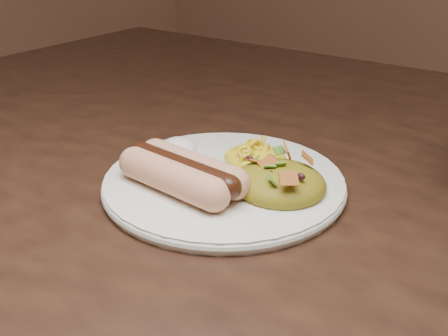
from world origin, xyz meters
The scene contains 7 objects.
table centered at (0.00, 0.00, 0.66)m, with size 1.60×0.90×0.75m.
plate centered at (-0.08, -0.16, 0.76)m, with size 0.25×0.25×0.01m, color white.
hotdog centered at (-0.10, -0.21, 0.78)m, with size 0.12×0.07×0.03m.
mac_and_cheese centered at (-0.08, -0.11, 0.78)m, with size 0.07×0.07×0.03m, color yellow.
sour_cream centered at (-0.16, -0.15, 0.78)m, with size 0.04×0.04×0.03m, color white.
taco_salad centered at (-0.02, -0.15, 0.78)m, with size 0.09×0.09×0.04m.
fork centered at (-0.08, -0.19, 0.75)m, with size 0.02×0.14×0.00m, color white.
Camera 1 is at (0.20, -0.56, 1.01)m, focal length 42.00 mm.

